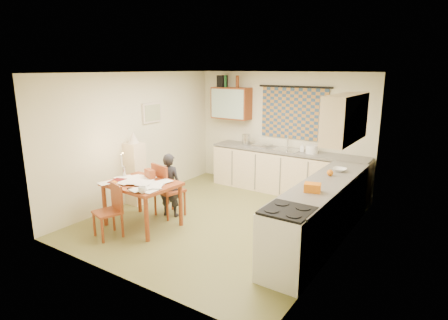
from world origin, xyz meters
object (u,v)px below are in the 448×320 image
Objects in this scene: chair_far at (169,200)px; person at (170,185)px; stove at (286,245)px; shelf_stand at (135,174)px; counter_right at (323,212)px; dining_table at (143,204)px; counter_back at (286,172)px.

person is (0.02, 0.01, 0.27)m from chair_far.
shelf_stand is at bearing 165.94° from stove.
chair_far is at bearing -167.97° from counter_right.
person is at bearing 163.15° from stove.
dining_table is 1.12m from shelf_stand.
person reaches higher than counter_back.
counter_right is 2.66m from chair_far.
dining_table is at bearing 65.70° from person.
chair_far is 0.80× the size of shelf_stand.
stove is at bearing -1.56° from dining_table.
shelf_stand reaches higher than chair_far.
counter_right is (1.39, -1.76, -0.00)m from counter_back.
shelf_stand reaches higher than stove.
counter_back is 3.16m from dining_table.
counter_right is 3.18× the size of stove.
person is at bearing 83.49° from dining_table.
counter_right is at bearing 7.11° from shelf_stand.
chair_far is (0.08, 0.56, -0.08)m from dining_table.
dining_table is (-1.28, -2.88, -0.07)m from counter_back.
stove is 0.77× the size of shelf_stand.
person is at bearing -143.84° from chair_far.
counter_back is 2.62m from chair_far.
counter_back is 1.12× the size of counter_right.
person reaches higher than counter_right.
counter_back is 2.79× the size of dining_table.
counter_right is 2.49× the size of dining_table.
counter_back is 3.39m from stove.
shelf_stand reaches higher than counter_right.
counter_back reaches higher than dining_table.
shelf_stand is (-0.86, 0.68, 0.22)m from dining_table.
person reaches higher than chair_far.
stove reaches higher than dining_table.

